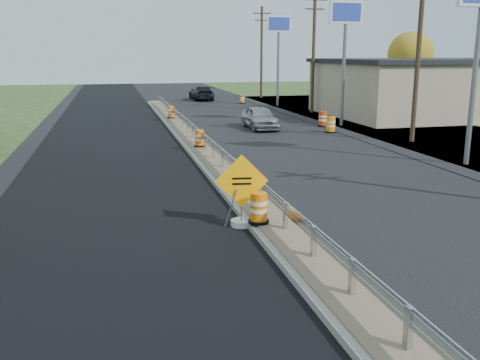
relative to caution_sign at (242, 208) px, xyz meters
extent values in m
plane|color=black|center=(0.90, 2.87, -0.52)|extent=(140.00, 140.00, 0.00)
cube|color=black|center=(-3.50, 12.87, -0.51)|extent=(7.20, 120.00, 0.01)
cube|color=gray|center=(0.90, 10.87, -0.43)|extent=(1.60, 55.00, 0.18)
cube|color=brown|center=(0.90, 10.87, -0.31)|extent=(1.25, 55.00, 0.05)
cube|color=silver|center=(0.90, -7.13, 0.06)|extent=(0.10, 0.15, 0.70)
cube|color=silver|center=(0.90, -5.13, 0.06)|extent=(0.10, 0.15, 0.70)
cube|color=silver|center=(0.90, -3.13, 0.06)|extent=(0.10, 0.15, 0.70)
cube|color=silver|center=(0.90, -1.13, 0.06)|extent=(0.10, 0.15, 0.70)
cube|color=silver|center=(0.90, 0.87, 0.06)|extent=(0.10, 0.15, 0.70)
cube|color=silver|center=(0.90, 2.87, 0.06)|extent=(0.10, 0.15, 0.70)
cube|color=silver|center=(0.90, 4.87, 0.06)|extent=(0.10, 0.15, 0.70)
cube|color=silver|center=(0.90, 6.87, 0.06)|extent=(0.10, 0.15, 0.70)
cube|color=silver|center=(0.90, 8.87, 0.06)|extent=(0.10, 0.15, 0.70)
cube|color=silver|center=(0.90, 10.87, 0.06)|extent=(0.10, 0.15, 0.70)
cube|color=silver|center=(0.90, 12.87, 0.06)|extent=(0.10, 0.15, 0.70)
cube|color=silver|center=(0.90, 14.87, 0.06)|extent=(0.10, 0.15, 0.70)
cube|color=silver|center=(0.90, 16.87, 0.06)|extent=(0.10, 0.15, 0.70)
cube|color=silver|center=(0.90, 18.87, 0.06)|extent=(0.10, 0.15, 0.70)
cube|color=silver|center=(0.90, 20.87, 0.06)|extent=(0.10, 0.15, 0.70)
cube|color=silver|center=(0.90, 22.87, 0.06)|extent=(0.10, 0.15, 0.70)
cube|color=silver|center=(0.90, 24.87, 0.06)|extent=(0.10, 0.15, 0.70)
cube|color=silver|center=(0.90, 26.87, 0.06)|extent=(0.10, 0.15, 0.70)
cube|color=silver|center=(0.90, 28.87, 0.06)|extent=(0.10, 0.15, 0.70)
cube|color=silver|center=(0.90, 30.87, 0.06)|extent=(0.10, 0.15, 0.70)
cube|color=silver|center=(0.90, 32.87, 0.06)|extent=(0.10, 0.15, 0.70)
cube|color=silver|center=(0.90, 34.87, 0.06)|extent=(0.10, 0.15, 0.70)
cube|color=silver|center=(0.90, 11.87, 0.26)|extent=(0.04, 46.00, 0.34)
cube|color=silver|center=(0.90, 11.87, 0.18)|extent=(0.06, 46.00, 0.03)
cube|color=silver|center=(0.90, 11.87, 0.34)|extent=(0.06, 46.00, 0.03)
cube|color=tan|center=(21.90, 22.87, 1.48)|extent=(18.00, 12.00, 4.00)
cube|color=black|center=(21.90, 22.87, 3.60)|extent=(18.50, 12.50, 0.30)
cube|color=black|center=(12.95, 22.87, 1.08)|extent=(0.08, 7.20, 2.20)
cylinder|color=slate|center=(11.40, 5.87, 2.88)|extent=(0.22, 0.22, 6.80)
cylinder|color=slate|center=(11.40, 18.87, 2.88)|extent=(0.22, 0.22, 6.80)
cube|color=white|center=(11.40, 18.87, 6.68)|extent=(2.20, 0.25, 1.40)
cube|color=#263FB2|center=(11.40, 18.87, 6.68)|extent=(1.90, 0.30, 1.10)
cylinder|color=slate|center=(11.40, 32.87, 2.88)|extent=(0.22, 0.22, 6.80)
cube|color=white|center=(11.40, 32.87, 6.68)|extent=(2.20, 0.25, 1.40)
cube|color=#263FB2|center=(11.40, 32.87, 6.68)|extent=(1.90, 0.30, 1.10)
cylinder|color=#473523|center=(12.40, 11.87, 4.18)|extent=(0.26, 0.26, 9.40)
cylinder|color=#473523|center=(12.40, 26.87, 4.18)|extent=(0.26, 0.26, 9.40)
cube|color=#473523|center=(12.40, 26.87, 8.18)|extent=(1.90, 0.12, 0.12)
cube|color=#473523|center=(12.40, 26.87, 7.48)|extent=(1.50, 0.10, 0.10)
cylinder|color=#473523|center=(12.40, 41.87, 4.18)|extent=(0.26, 0.26, 9.40)
cube|color=#473523|center=(12.40, 41.87, 8.18)|extent=(1.90, 0.12, 0.12)
cube|color=#473523|center=(12.40, 41.87, 7.48)|extent=(1.50, 0.10, 0.10)
cylinder|color=#473523|center=(26.90, 36.87, 1.02)|extent=(0.36, 0.36, 3.08)
sphere|color=#AA8824|center=(26.90, 36.87, 4.03)|extent=(4.62, 4.62, 4.62)
cylinder|color=white|center=(0.00, 0.00, -0.43)|extent=(0.61, 0.61, 0.18)
cube|color=slate|center=(-0.31, 0.00, 0.03)|extent=(0.36, 0.10, 1.06)
cube|color=slate|center=(0.31, 0.00, 0.03)|extent=(0.36, 0.10, 1.06)
cube|color=slate|center=(0.00, 0.05, 0.03)|extent=(0.08, 0.27, 1.08)
cube|color=#FAA605|center=(0.00, 0.00, 0.78)|extent=(1.46, 0.25, 1.47)
cube|color=black|center=(0.00, -0.03, 0.85)|extent=(0.52, 0.09, 0.05)
cube|color=black|center=(0.00, -0.03, 0.70)|extent=(0.52, 0.09, 0.05)
cylinder|color=black|center=(0.35, -0.50, -0.25)|extent=(0.57, 0.57, 0.08)
cylinder|color=orange|center=(0.35, -0.50, 0.15)|extent=(0.45, 0.45, 0.80)
cylinder|color=white|center=(0.35, -0.50, 0.28)|extent=(0.47, 0.47, 0.10)
cylinder|color=white|center=(0.35, -0.50, 0.07)|extent=(0.47, 0.47, 0.10)
cylinder|color=black|center=(0.77, 11.78, -0.25)|extent=(0.55, 0.55, 0.07)
cylinder|color=orange|center=(0.77, 11.78, 0.14)|extent=(0.44, 0.44, 0.78)
cylinder|color=white|center=(0.77, 11.78, 0.27)|extent=(0.46, 0.46, 0.10)
cylinder|color=white|center=(0.77, 11.78, 0.07)|extent=(0.46, 0.46, 0.10)
cylinder|color=black|center=(0.72, 23.86, -0.25)|extent=(0.57, 0.57, 0.08)
cylinder|color=orange|center=(0.72, 23.86, 0.15)|extent=(0.46, 0.46, 0.80)
cylinder|color=white|center=(0.72, 23.86, 0.29)|extent=(0.47, 0.47, 0.10)
cylinder|color=white|center=(0.72, 23.86, 0.08)|extent=(0.47, 0.47, 0.10)
cylinder|color=black|center=(9.50, 16.16, -0.47)|extent=(0.65, 0.65, 0.09)
cylinder|color=orange|center=(9.50, 16.16, -0.01)|extent=(0.52, 0.52, 0.91)
cylinder|color=white|center=(9.50, 16.16, 0.14)|extent=(0.54, 0.54, 0.12)
cylinder|color=white|center=(9.50, 16.16, -0.10)|extent=(0.54, 0.54, 0.12)
cylinder|color=black|center=(10.10, 18.90, -0.47)|extent=(0.66, 0.66, 0.09)
cylinder|color=#DC3C09|center=(10.10, 18.90, -0.01)|extent=(0.53, 0.53, 0.93)
cylinder|color=white|center=(10.10, 18.90, 0.15)|extent=(0.55, 0.55, 0.12)
cylinder|color=white|center=(10.10, 18.90, -0.10)|extent=(0.55, 0.55, 0.12)
cylinder|color=black|center=(8.85, 35.99, -0.48)|extent=(0.54, 0.54, 0.07)
cylinder|color=#FF5B0A|center=(8.85, 35.99, -0.10)|extent=(0.43, 0.43, 0.76)
cylinder|color=white|center=(8.85, 35.99, 0.02)|extent=(0.44, 0.44, 0.10)
cylinder|color=white|center=(8.85, 35.99, -0.17)|extent=(0.44, 0.44, 0.10)
imported|color=#A3A4A8|center=(5.80, 18.80, 0.20)|extent=(1.72, 4.20, 1.43)
imported|color=black|center=(5.75, 40.87, 0.21)|extent=(2.05, 5.02, 1.46)
camera|label=1|loc=(-3.38, -13.77, 4.18)|focal=40.00mm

